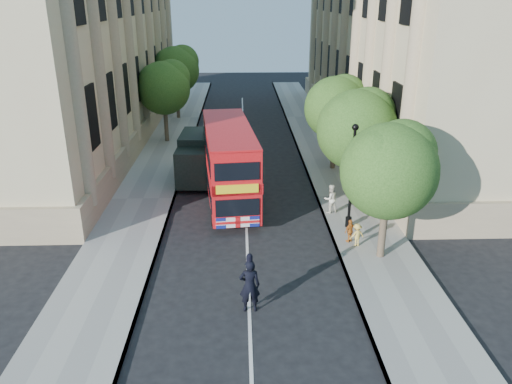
{
  "coord_description": "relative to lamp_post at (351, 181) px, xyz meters",
  "views": [
    {
      "loc": [
        -0.25,
        -16.05,
        10.7
      ],
      "look_at": [
        0.44,
        5.24,
        2.3
      ],
      "focal_mm": 35.0,
      "sensor_mm": 36.0,
      "label": 1
    }
  ],
  "objects": [
    {
      "name": "police_constable",
      "position": [
        -4.98,
        -6.69,
        -1.48
      ],
      "size": [
        0.76,
        0.51,
        2.07
      ],
      "primitive_type": "imported",
      "rotation": [
        0.0,
        0.0,
        3.16
      ],
      "color": "black",
      "rests_on": "ground"
    },
    {
      "name": "box_van",
      "position": [
        -7.9,
        7.07,
        -1.11
      ],
      "size": [
        2.24,
        5.09,
        2.86
      ],
      "rotation": [
        0.0,
        0.0,
        -0.04
      ],
      "color": "black",
      "rests_on": "ground"
    },
    {
      "name": "lamp_post",
      "position": [
        0.0,
        0.0,
        0.0
      ],
      "size": [
        0.32,
        0.32,
        5.16
      ],
      "color": "black",
      "rests_on": "pavement_right"
    },
    {
      "name": "pavement_left",
      "position": [
        -10.75,
        4.0,
        -2.45
      ],
      "size": [
        3.5,
        80.0,
        0.12
      ],
      "primitive_type": "cube",
      "color": "gray",
      "rests_on": "ground"
    },
    {
      "name": "double_decker_bus",
      "position": [
        -5.89,
        3.86,
        -0.22
      ],
      "size": [
        3.27,
        9.17,
        4.14
      ],
      "rotation": [
        0.0,
        0.0,
        0.1
      ],
      "color": "red",
      "rests_on": "ground"
    },
    {
      "name": "child_a",
      "position": [
        -0.27,
        -1.62,
        -1.84
      ],
      "size": [
        0.69,
        0.57,
        1.1
      ],
      "primitive_type": "imported",
      "rotation": [
        0.0,
        0.0,
        3.7
      ],
      "color": "orange",
      "rests_on": "pavement_right"
    },
    {
      "name": "tree_left_back",
      "position": [
        -10.96,
        24.03,
        2.2
      ],
      "size": [
        4.2,
        4.2,
        6.65
      ],
      "color": "#473828",
      "rests_on": "ground"
    },
    {
      "name": "tree_right_mid",
      "position": [
        0.84,
        3.03,
        1.93
      ],
      "size": [
        4.2,
        4.2,
        6.37
      ],
      "color": "#473828",
      "rests_on": "ground"
    },
    {
      "name": "tree_left_far",
      "position": [
        -10.96,
        16.03,
        1.93
      ],
      "size": [
        4.0,
        4.0,
        6.3
      ],
      "color": "#473828",
      "rests_on": "ground"
    },
    {
      "name": "woman_pedestrian",
      "position": [
        -0.6,
        1.76,
        -1.63
      ],
      "size": [
        0.89,
        0.79,
        1.53
      ],
      "primitive_type": "imported",
      "rotation": [
        0.0,
        0.0,
        3.47
      ],
      "color": "white",
      "rests_on": "pavement_right"
    },
    {
      "name": "tree_right_near",
      "position": [
        0.84,
        -2.97,
        1.74
      ],
      "size": [
        4.0,
        4.0,
        6.08
      ],
      "color": "#473828",
      "rests_on": "ground"
    },
    {
      "name": "child_b",
      "position": [
        -0.04,
        -2.01,
        -1.85
      ],
      "size": [
        0.78,
        0.59,
        1.08
      ],
      "primitive_type": "imported",
      "rotation": [
        0.0,
        0.0,
        3.44
      ],
      "color": "#E8C14F",
      "rests_on": "pavement_right"
    },
    {
      "name": "building_right",
      "position": [
        8.8,
        18.0,
        6.49
      ],
      "size": [
        12.0,
        38.0,
        18.0
      ],
      "primitive_type": "cube",
      "color": "#C3B087",
      "rests_on": "ground"
    },
    {
      "name": "pavement_right",
      "position": [
        0.75,
        4.0,
        -2.45
      ],
      "size": [
        3.5,
        80.0,
        0.12
      ],
      "primitive_type": "cube",
      "color": "gray",
      "rests_on": "ground"
    },
    {
      "name": "ground",
      "position": [
        -5.0,
        -6.0,
        -2.51
      ],
      "size": [
        120.0,
        120.0,
        0.0
      ],
      "primitive_type": "plane",
      "color": "black",
      "rests_on": "ground"
    },
    {
      "name": "building_left",
      "position": [
        -18.8,
        18.0,
        6.49
      ],
      "size": [
        12.0,
        38.0,
        18.0
      ],
      "primitive_type": "cube",
      "color": "#C3B087",
      "rests_on": "ground"
    },
    {
      "name": "tree_right_far",
      "position": [
        0.84,
        9.03,
        1.8
      ],
      "size": [
        4.0,
        4.0,
        6.15
      ],
      "color": "#473828",
      "rests_on": "ground"
    }
  ]
}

